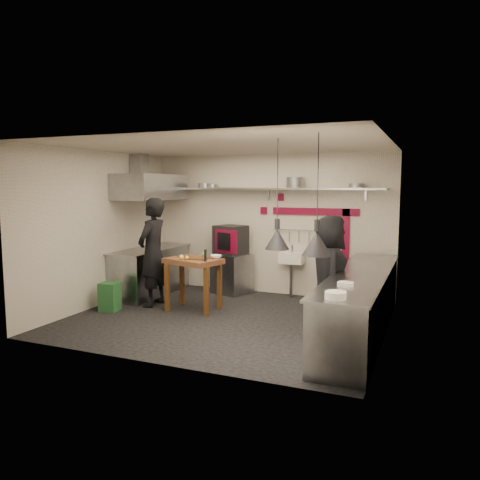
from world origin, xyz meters
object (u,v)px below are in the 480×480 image
at_px(combi_oven, 231,240).
at_px(chef_left, 153,252).
at_px(oven_stand, 232,273).
at_px(chef_right, 329,273).
at_px(prep_table, 194,284).
at_px(green_bin, 110,297).

xyz_separation_m(combi_oven, chef_left, (-0.89, -1.47, -0.11)).
distance_m(oven_stand, chef_right, 2.91).
relative_size(combi_oven, chef_right, 0.33).
bearing_deg(chef_right, prep_table, 62.88).
bearing_deg(oven_stand, prep_table, -74.45).
relative_size(oven_stand, prep_table, 0.87).
distance_m(combi_oven, chef_left, 1.73).
bearing_deg(green_bin, chef_right, 6.15).
xyz_separation_m(green_bin, chef_right, (3.75, 0.40, 0.62)).
distance_m(combi_oven, green_bin, 2.65).
distance_m(oven_stand, combi_oven, 0.69).
xyz_separation_m(combi_oven, chef_right, (2.36, -1.68, -0.22)).
distance_m(prep_table, chef_right, 2.46).
xyz_separation_m(oven_stand, combi_oven, (-0.03, 0.01, 0.69)).
xyz_separation_m(prep_table, chef_left, (-0.84, 0.01, 0.52)).
bearing_deg(oven_stand, green_bin, -105.51).
xyz_separation_m(combi_oven, green_bin, (-1.39, -2.09, -0.84)).
distance_m(combi_oven, chef_right, 2.91).
height_order(combi_oven, green_bin, combi_oven).
relative_size(combi_oven, green_bin, 1.16).
height_order(green_bin, chef_left, chef_left).
bearing_deg(combi_oven, green_bin, -104.97).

